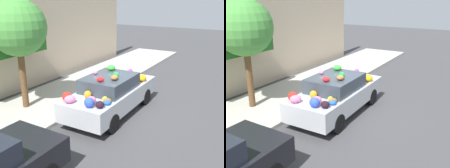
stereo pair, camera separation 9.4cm
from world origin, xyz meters
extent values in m
plane|color=#424244|center=(0.00, 0.00, 0.00)|extent=(60.00, 60.00, 0.00)
cube|color=#B2ADA3|center=(0.00, 2.70, 0.06)|extent=(24.00, 3.20, 0.12)
cube|color=#C6B293|center=(0.00, 4.95, 2.68)|extent=(18.00, 0.30, 5.35)
cube|color=#195919|center=(-1.04, 4.35, 2.18)|extent=(3.78, 0.90, 0.55)
cylinder|color=brown|center=(-1.42, 3.02, 1.27)|extent=(0.24, 0.24, 2.31)
sphere|color=#47933D|center=(-1.42, 3.02, 3.15)|extent=(2.07, 2.07, 2.07)
cylinder|color=red|center=(1.50, 1.57, 0.39)|extent=(0.20, 0.20, 0.55)
sphere|color=red|center=(1.50, 1.57, 0.73)|extent=(0.18, 0.18, 0.18)
cube|color=#B7BABF|center=(0.00, -0.02, 0.65)|extent=(4.42, 1.76, 0.66)
cube|color=#333D47|center=(-0.18, -0.02, 1.23)|extent=(2.00, 1.54, 0.50)
cylinder|color=black|center=(1.36, 0.78, 0.32)|extent=(0.65, 0.18, 0.64)
cylinder|color=black|center=(1.37, -0.81, 0.32)|extent=(0.65, 0.18, 0.64)
cylinder|color=black|center=(-1.37, 0.76, 0.32)|extent=(0.65, 0.18, 0.64)
cylinder|color=black|center=(-1.36, -0.83, 0.32)|extent=(0.65, 0.18, 0.64)
ellipsoid|color=purple|center=(1.62, 0.25, 1.06)|extent=(0.29, 0.27, 0.16)
sphere|color=yellow|center=(-1.31, -0.52, 1.08)|extent=(0.26, 0.26, 0.18)
ellipsoid|color=brown|center=(-1.35, -0.63, 1.07)|extent=(0.34, 0.35, 0.17)
ellipsoid|color=red|center=(0.99, 0.32, 1.12)|extent=(0.51, 0.50, 0.27)
sphere|color=purple|center=(1.05, 0.43, 1.14)|extent=(0.37, 0.37, 0.30)
sphere|color=green|center=(-0.16, -0.28, 1.57)|extent=(0.25, 0.25, 0.18)
ellipsoid|color=purple|center=(1.80, 0.12, 1.13)|extent=(0.30, 0.22, 0.29)
sphere|color=orange|center=(-1.29, 0.16, 1.11)|extent=(0.28, 0.28, 0.25)
sphere|color=black|center=(0.91, 0.56, 1.15)|extent=(0.41, 0.41, 0.33)
ellipsoid|color=pink|center=(-1.63, -0.22, 1.10)|extent=(0.41, 0.39, 0.24)
ellipsoid|color=pink|center=(-1.91, 0.41, 1.11)|extent=(0.48, 0.46, 0.25)
ellipsoid|color=brown|center=(-0.49, -0.41, 1.57)|extent=(0.30, 0.24, 0.17)
sphere|color=red|center=(-1.86, 0.57, 1.14)|extent=(0.43, 0.43, 0.32)
ellipsoid|color=orange|center=(1.29, -0.64, 1.12)|extent=(0.52, 0.52, 0.26)
ellipsoid|color=black|center=(-1.79, -0.63, 1.09)|extent=(0.38, 0.38, 0.21)
ellipsoid|color=green|center=(0.52, 0.31, 1.59)|extent=(0.41, 0.42, 0.22)
sphere|color=blue|center=(1.31, 0.48, 1.06)|extent=(0.20, 0.20, 0.15)
sphere|color=blue|center=(-1.91, -0.33, 1.14)|extent=(0.44, 0.44, 0.32)
sphere|color=pink|center=(-0.24, 0.54, 1.56)|extent=(0.21, 0.21, 0.15)
ellipsoid|color=red|center=(-0.90, -0.09, 1.57)|extent=(0.28, 0.30, 0.17)
sphere|color=purple|center=(-1.96, 0.45, 1.09)|extent=(0.31, 0.31, 0.22)
ellipsoid|color=blue|center=(-1.47, -0.70, 1.06)|extent=(0.32, 0.31, 0.14)
cylinder|color=black|center=(-4.36, 0.73, 0.33)|extent=(0.66, 0.19, 0.66)
camera|label=1|loc=(-7.91, -4.59, 4.16)|focal=42.00mm
camera|label=2|loc=(-7.86, -4.67, 4.16)|focal=42.00mm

